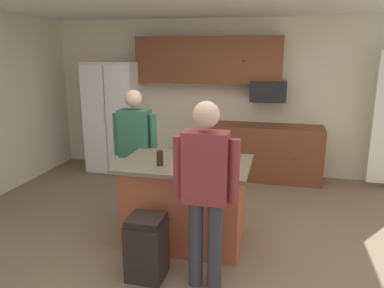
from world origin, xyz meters
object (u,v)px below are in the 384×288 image
at_px(person_guest_left, 206,184).
at_px(trash_bin, 147,247).
at_px(mug_ceramic_white, 217,168).
at_px(mug_blue_stoneware, 181,153).
at_px(person_guest_by_door, 135,145).
at_px(glass_pilsner, 160,158).
at_px(kitchen_island, 186,202).
at_px(serving_tray, 205,159).
at_px(microwave_over_range, 268,91).
at_px(glass_short_whisky, 234,150).
at_px(refrigerator, 115,117).

relative_size(person_guest_left, trash_bin, 2.77).
distance_m(mug_ceramic_white, mug_blue_stoneware, 0.63).
distance_m(person_guest_by_door, mug_blue_stoneware, 0.81).
xyz_separation_m(person_guest_by_door, glass_pilsner, (0.56, -0.71, 0.07)).
height_order(kitchen_island, glass_pilsner, glass_pilsner).
height_order(person_guest_by_door, serving_tray, person_guest_by_door).
distance_m(microwave_over_range, kitchen_island, 2.67).
relative_size(glass_pilsner, glass_short_whisky, 0.93).
relative_size(microwave_over_range, kitchen_island, 0.41).
bearing_deg(mug_blue_stoneware, glass_short_whisky, 14.63).
xyz_separation_m(person_guest_by_door, trash_bin, (0.60, -1.28, -0.63)).
height_order(person_guest_left, trash_bin, person_guest_left).
bearing_deg(kitchen_island, mug_ceramic_white, -35.52).
distance_m(mug_ceramic_white, glass_short_whisky, 0.57).
relative_size(refrigerator, person_guest_by_door, 1.17).
bearing_deg(glass_pilsner, mug_blue_stoneware, 66.01).
height_order(microwave_over_range, person_guest_by_door, person_guest_by_door).
relative_size(person_guest_by_door, mug_blue_stoneware, 12.43).
bearing_deg(mug_blue_stoneware, mug_ceramic_white, -40.65).
xyz_separation_m(refrigerator, serving_tray, (2.04, -2.17, -0.00)).
bearing_deg(person_guest_left, microwave_over_range, -33.02).
bearing_deg(mug_blue_stoneware, person_guest_by_door, 150.14).
distance_m(person_guest_by_door, trash_bin, 1.55).
height_order(glass_pilsner, mug_blue_stoneware, glass_pilsner).
height_order(glass_pilsner, glass_short_whisky, glass_short_whisky).
bearing_deg(person_guest_left, glass_pilsner, 19.82).
bearing_deg(person_guest_left, refrigerator, 10.30).
relative_size(kitchen_island, glass_pilsner, 8.81).
bearing_deg(person_guest_left, mug_blue_stoneware, 1.18).
distance_m(person_guest_left, mug_blue_stoneware, 1.00).
height_order(person_guest_left, serving_tray, person_guest_left).
bearing_deg(glass_short_whisky, mug_blue_stoneware, -165.37).
bearing_deg(mug_ceramic_white, microwave_over_range, 82.14).
xyz_separation_m(refrigerator, person_guest_by_door, (1.06, -1.72, -0.02)).
height_order(refrigerator, person_guest_by_door, refrigerator).
xyz_separation_m(refrigerator, microwave_over_range, (2.60, 0.12, 0.50)).
bearing_deg(glass_pilsner, glass_short_whisky, 32.98).
bearing_deg(glass_short_whisky, glass_pilsner, -147.02).
distance_m(glass_pilsner, glass_short_whisky, 0.85).
distance_m(kitchen_island, trash_bin, 0.79).
bearing_deg(mug_ceramic_white, trash_bin, -140.70).
xyz_separation_m(microwave_over_range, person_guest_by_door, (-1.54, -1.84, -0.52)).
bearing_deg(kitchen_island, microwave_over_range, 72.34).
bearing_deg(trash_bin, kitchen_island, 76.12).
bearing_deg(kitchen_island, person_guest_left, -63.92).
bearing_deg(person_guest_left, mug_ceramic_white, -27.94).
bearing_deg(kitchen_island, glass_pilsner, -141.34).
bearing_deg(person_guest_by_door, person_guest_left, -14.04).
bearing_deg(person_guest_by_door, mug_blue_stoneware, 4.25).
distance_m(microwave_over_range, serving_tray, 2.41).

